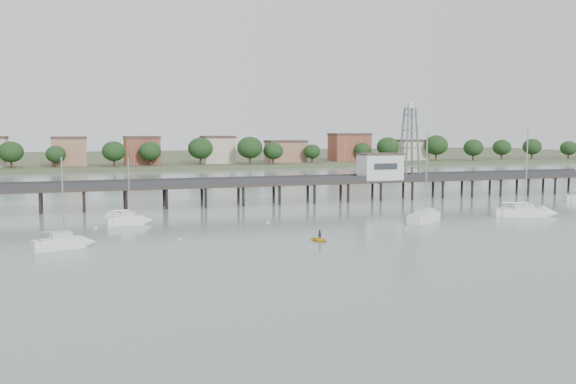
% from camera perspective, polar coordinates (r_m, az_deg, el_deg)
% --- Properties ---
extents(ground_plane, '(500.00, 500.00, 0.00)m').
position_cam_1_polar(ground_plane, '(65.35, 11.71, -6.94)').
color(ground_plane, slate).
rests_on(ground_plane, ground).
extents(pier, '(150.00, 5.00, 5.50)m').
position_cam_1_polar(pier, '(120.04, -2.61, 0.71)').
color(pier, '#2D2823').
rests_on(pier, ground).
extents(pier_building, '(8.40, 5.40, 5.30)m').
position_cam_1_polar(pier_building, '(128.76, 8.18, 2.27)').
color(pier_building, silver).
rests_on(pier_building, ground).
extents(lattice_tower, '(3.20, 3.20, 15.50)m').
position_cam_1_polar(lattice_tower, '(131.59, 10.75, 4.23)').
color(lattice_tower, slate).
rests_on(lattice_tower, ground).
extents(sailboat_d, '(9.92, 5.52, 15.61)m').
position_cam_1_polar(sailboat_d, '(111.23, 20.89, -1.69)').
color(sailboat_d, white).
rests_on(sailboat_d, ground).
extents(sailboat_b, '(6.18, 2.20, 10.25)m').
position_cam_1_polar(sailboat_b, '(97.50, -13.61, -2.45)').
color(sailboat_b, white).
rests_on(sailboat_b, ground).
extents(sailboat_a, '(7.04, 4.02, 11.32)m').
position_cam_1_polar(sailboat_a, '(80.43, -18.86, -4.29)').
color(sailboat_a, white).
rests_on(sailboat_a, ground).
extents(sailboat_c, '(8.52, 7.41, 14.47)m').
position_cam_1_polar(sailboat_c, '(101.36, 12.34, -2.13)').
color(sailboat_c, white).
rests_on(sailboat_c, ground).
extents(white_tender, '(3.60, 2.63, 1.29)m').
position_cam_1_polar(white_tender, '(105.40, -15.02, -2.03)').
color(white_tender, white).
rests_on(white_tender, ground).
extents(yellow_dinghy, '(2.04, 1.12, 2.75)m').
position_cam_1_polar(yellow_dinghy, '(81.16, 2.83, -4.37)').
color(yellow_dinghy, yellow).
rests_on(yellow_dinghy, ground).
extents(dinghy_occupant, '(0.73, 1.30, 0.29)m').
position_cam_1_polar(dinghy_occupant, '(81.16, 2.83, -4.37)').
color(dinghy_occupant, black).
rests_on(dinghy_occupant, ground).
extents(mooring_buoys, '(69.50, 18.44, 0.39)m').
position_cam_1_polar(mooring_buoys, '(96.15, 3.76, -2.76)').
color(mooring_buoys, beige).
rests_on(mooring_buoys, ground).
extents(far_shore, '(500.00, 170.00, 10.40)m').
position_cam_1_polar(far_shore, '(296.89, -11.86, 2.98)').
color(far_shore, '#475133').
rests_on(far_shore, ground).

